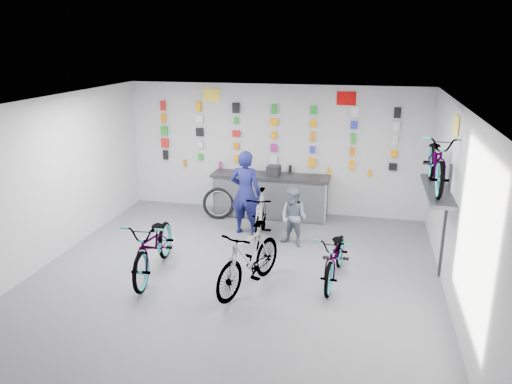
% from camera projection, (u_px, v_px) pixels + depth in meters
% --- Properties ---
extents(floor, '(8.00, 8.00, 0.00)m').
position_uv_depth(floor, '(229.00, 286.00, 8.35)').
color(floor, '#4D4D52').
rests_on(floor, ground).
extents(ceiling, '(8.00, 8.00, 0.00)m').
position_uv_depth(ceiling, '(226.00, 106.00, 7.47)').
color(ceiling, white).
rests_on(ceiling, wall_back).
extents(wall_back, '(7.00, 0.00, 7.00)m').
position_uv_depth(wall_back, '(274.00, 149.00, 11.64)').
color(wall_back, silver).
rests_on(wall_back, floor).
extents(wall_front, '(7.00, 0.00, 7.00)m').
position_uv_depth(wall_front, '(97.00, 346.00, 4.18)').
color(wall_front, silver).
rests_on(wall_front, floor).
extents(wall_left, '(0.00, 8.00, 8.00)m').
position_uv_depth(wall_left, '(33.00, 187.00, 8.65)').
color(wall_left, silver).
rests_on(wall_left, floor).
extents(wall_right, '(0.00, 8.00, 8.00)m').
position_uv_depth(wall_right, '(461.00, 218.00, 7.17)').
color(wall_right, silver).
rests_on(wall_right, floor).
extents(counter, '(2.70, 0.66, 1.00)m').
position_uv_depth(counter, '(270.00, 196.00, 11.51)').
color(counter, black).
rests_on(counter, floor).
extents(merch_wall, '(5.58, 0.08, 1.57)m').
position_uv_depth(merch_wall, '(272.00, 136.00, 11.49)').
color(merch_wall, black).
rests_on(merch_wall, wall_back).
extents(wall_bracket, '(0.39, 1.90, 2.00)m').
position_uv_depth(wall_bracket, '(438.00, 195.00, 8.34)').
color(wall_bracket, '#333338').
rests_on(wall_bracket, wall_right).
extents(sign_left, '(0.42, 0.02, 0.30)m').
position_uv_depth(sign_left, '(211.00, 95.00, 11.58)').
color(sign_left, yellow).
rests_on(sign_left, wall_back).
extents(sign_right, '(0.42, 0.02, 0.30)m').
position_uv_depth(sign_right, '(346.00, 98.00, 10.93)').
color(sign_right, '#C20707').
rests_on(sign_right, wall_back).
extents(sign_side, '(0.02, 0.40, 0.30)m').
position_uv_depth(sign_side, '(456.00, 125.00, 7.96)').
color(sign_side, yellow).
rests_on(sign_side, wall_right).
extents(bike_left, '(0.95, 2.13, 1.08)m').
position_uv_depth(bike_left, '(154.00, 245.00, 8.66)').
color(bike_left, gray).
rests_on(bike_left, floor).
extents(bike_center, '(1.10, 1.87, 1.09)m').
position_uv_depth(bike_center, '(249.00, 258.00, 8.14)').
color(bike_center, gray).
rests_on(bike_center, floor).
extents(bike_right, '(0.76, 1.79, 0.92)m').
position_uv_depth(bike_right, '(336.00, 256.00, 8.42)').
color(bike_right, gray).
rests_on(bike_right, floor).
extents(bike_service, '(0.65, 1.75, 1.03)m').
position_uv_depth(bike_service, '(261.00, 216.00, 10.17)').
color(bike_service, gray).
rests_on(bike_service, floor).
extents(bike_wall, '(0.63, 1.80, 0.95)m').
position_uv_depth(bike_wall, '(437.00, 161.00, 8.18)').
color(bike_wall, gray).
rests_on(bike_wall, wall_bracket).
extents(clerk, '(0.69, 0.49, 1.80)m').
position_uv_depth(clerk, '(246.00, 193.00, 10.39)').
color(clerk, '#13154D').
rests_on(clerk, floor).
extents(customer, '(0.70, 0.63, 1.19)m').
position_uv_depth(customer, '(294.00, 217.00, 9.85)').
color(customer, slate).
rests_on(customer, floor).
extents(spare_wheel, '(0.75, 0.36, 0.72)m').
position_uv_depth(spare_wheel, '(218.00, 203.00, 11.44)').
color(spare_wheel, black).
rests_on(spare_wheel, floor).
extents(register, '(0.31, 0.33, 0.22)m').
position_uv_depth(register, '(274.00, 170.00, 11.32)').
color(register, black).
rests_on(register, counter).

